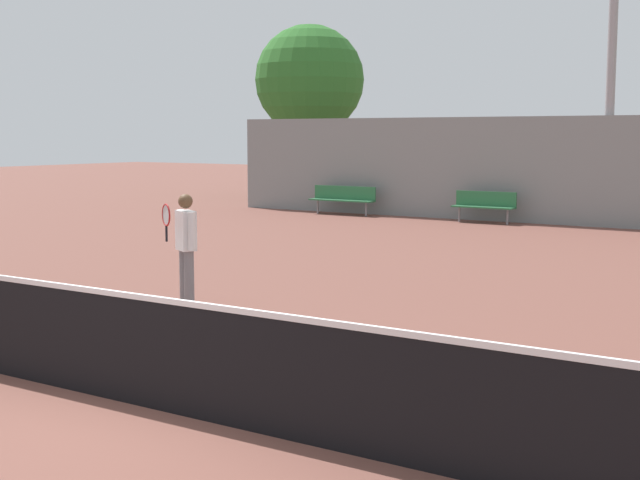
{
  "coord_description": "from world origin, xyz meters",
  "views": [
    {
      "loc": [
        5.41,
        -5.54,
        2.4
      ],
      "look_at": [
        -1.43,
        4.85,
        0.92
      ],
      "focal_mm": 50.0,
      "sensor_mm": 36.0,
      "label": 1
    }
  ],
  "objects_px": {
    "tennis_net": "(151,351)",
    "light_pole_far_right": "(613,23)",
    "bench_adjacent_court": "(343,197)",
    "bench_courtside_far": "(484,204)",
    "tennis_player": "(186,244)",
    "tree_green_broad": "(309,80)"
  },
  "relations": [
    {
      "from": "tennis_net",
      "to": "light_pole_far_right",
      "type": "xyz_separation_m",
      "value": [
        -1.06,
        17.83,
        4.69
      ]
    },
    {
      "from": "bench_adjacent_court",
      "to": "tennis_player",
      "type": "bearing_deg",
      "value": -66.76
    },
    {
      "from": "bench_courtside_far",
      "to": "bench_adjacent_court",
      "type": "height_order",
      "value": "same"
    },
    {
      "from": "bench_adjacent_court",
      "to": "light_pole_far_right",
      "type": "height_order",
      "value": "light_pole_far_right"
    },
    {
      "from": "bench_adjacent_court",
      "to": "light_pole_far_right",
      "type": "xyz_separation_m",
      "value": [
        7.53,
        0.84,
        4.68
      ]
    },
    {
      "from": "bench_courtside_far",
      "to": "tree_green_broad",
      "type": "bearing_deg",
      "value": 149.18
    },
    {
      "from": "bench_courtside_far",
      "to": "tennis_player",
      "type": "bearing_deg",
      "value": -84.78
    },
    {
      "from": "tennis_player",
      "to": "light_pole_far_right",
      "type": "xyz_separation_m",
      "value": [
        1.8,
        14.19,
        4.32
      ]
    },
    {
      "from": "tennis_player",
      "to": "bench_courtside_far",
      "type": "xyz_separation_m",
      "value": [
        -1.22,
        13.35,
        -0.36
      ]
    },
    {
      "from": "tennis_player",
      "to": "bench_courtside_far",
      "type": "distance_m",
      "value": 13.41
    },
    {
      "from": "tree_green_broad",
      "to": "bench_courtside_far",
      "type": "bearing_deg",
      "value": -30.82
    },
    {
      "from": "bench_courtside_far",
      "to": "light_pole_far_right",
      "type": "relative_size",
      "value": 0.2
    },
    {
      "from": "light_pole_far_right",
      "to": "tree_green_broad",
      "type": "xyz_separation_m",
      "value": [
        -12.59,
        4.87,
        -0.8
      ]
    },
    {
      "from": "bench_courtside_far",
      "to": "light_pole_far_right",
      "type": "height_order",
      "value": "light_pole_far_right"
    },
    {
      "from": "tennis_player",
      "to": "tree_green_broad",
      "type": "height_order",
      "value": "tree_green_broad"
    },
    {
      "from": "tennis_player",
      "to": "tree_green_broad",
      "type": "distance_m",
      "value": 22.18
    },
    {
      "from": "tennis_net",
      "to": "tree_green_broad",
      "type": "height_order",
      "value": "tree_green_broad"
    },
    {
      "from": "tennis_net",
      "to": "bench_courtside_far",
      "type": "relative_size",
      "value": 7.05
    },
    {
      "from": "tennis_net",
      "to": "bench_adjacent_court",
      "type": "bearing_deg",
      "value": 116.83
    },
    {
      "from": "tennis_net",
      "to": "tennis_player",
      "type": "xyz_separation_m",
      "value": [
        -2.86,
        3.64,
        0.37
      ]
    },
    {
      "from": "bench_courtside_far",
      "to": "bench_adjacent_court",
      "type": "relative_size",
      "value": 0.82
    },
    {
      "from": "tennis_net",
      "to": "bench_courtside_far",
      "type": "xyz_separation_m",
      "value": [
        -4.08,
        16.99,
        0.01
      ]
    }
  ]
}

